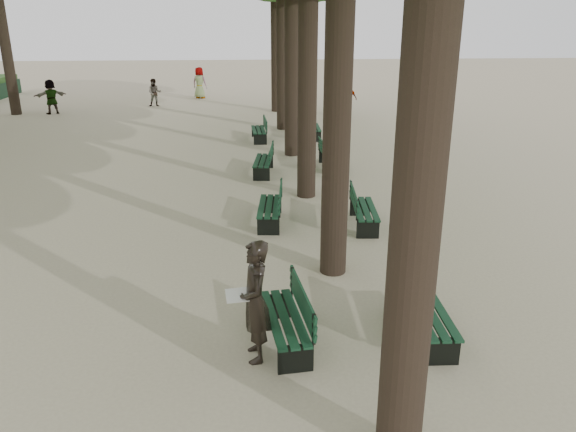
{
  "coord_description": "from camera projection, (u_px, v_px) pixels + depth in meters",
  "views": [
    {
      "loc": [
        -0.17,
        -7.13,
        4.85
      ],
      "look_at": [
        0.6,
        3.0,
        1.2
      ],
      "focal_mm": 35.0,
      "sensor_mm": 36.0,
      "label": 1
    }
  ],
  "objects": [
    {
      "name": "bench_left_3",
      "position": [
        259.0,
        134.0,
        22.88
      ],
      "size": [
        0.63,
        1.82,
        0.92
      ],
      "color": "black",
      "rests_on": "ground"
    },
    {
      "name": "pedestrian_e",
      "position": [
        51.0,
        97.0,
        28.93
      ],
      "size": [
        1.55,
        1.2,
        1.76
      ],
      "primitive_type": "imported",
      "rotation": [
        0.0,
        0.0,
        3.74
      ],
      "color": "#262628",
      "rests_on": "ground"
    },
    {
      "name": "bench_right_2",
      "position": [
        331.0,
        160.0,
        18.72
      ],
      "size": [
        0.63,
        1.82,
        0.92
      ],
      "color": "black",
      "rests_on": "ground"
    },
    {
      "name": "bench_right_1",
      "position": [
        364.0,
        216.0,
        13.56
      ],
      "size": [
        0.72,
        1.84,
        0.92
      ],
      "color": "black",
      "rests_on": "ground"
    },
    {
      "name": "bench_left_2",
      "position": [
        263.0,
        166.0,
        18.05
      ],
      "size": [
        0.77,
        1.85,
        0.92
      ],
      "color": "black",
      "rests_on": "ground"
    },
    {
      "name": "pedestrian_c",
      "position": [
        347.0,
        99.0,
        27.96
      ],
      "size": [
        1.1,
        0.52,
        1.8
      ],
      "primitive_type": "imported",
      "rotation": [
        0.0,
        0.0,
        0.16
      ],
      "color": "#262628",
      "rests_on": "ground"
    },
    {
      "name": "bench_right_3",
      "position": [
        313.0,
        132.0,
        23.36
      ],
      "size": [
        0.63,
        1.82,
        0.92
      ],
      "color": "black",
      "rests_on": "ground"
    },
    {
      "name": "ground",
      "position": [
        263.0,
        361.0,
        8.34
      ],
      "size": [
        120.0,
        120.0,
        0.0
      ],
      "primitive_type": "plane",
      "color": "tan",
      "rests_on": "ground"
    },
    {
      "name": "man_with_map",
      "position": [
        255.0,
        302.0,
        8.12
      ],
      "size": [
        0.66,
        0.79,
        1.87
      ],
      "color": "black",
      "rests_on": "ground"
    },
    {
      "name": "pedestrian_a",
      "position": [
        155.0,
        93.0,
        31.35
      ],
      "size": [
        0.76,
        0.36,
        1.52
      ],
      "primitive_type": "imported",
      "rotation": [
        0.0,
        0.0,
        0.07
      ],
      "color": "#262628",
      "rests_on": "ground"
    },
    {
      "name": "pedestrian_d",
      "position": [
        200.0,
        83.0,
        34.4
      ],
      "size": [
        0.99,
        0.71,
        1.87
      ],
      "primitive_type": "imported",
      "rotation": [
        0.0,
        0.0,
        2.72
      ],
      "color": "#262628",
      "rests_on": "ground"
    },
    {
      "name": "bench_right_0",
      "position": [
        428.0,
        321.0,
        8.89
      ],
      "size": [
        0.63,
        1.82,
        0.92
      ],
      "color": "black",
      "rests_on": "ground"
    },
    {
      "name": "bench_left_0",
      "position": [
        285.0,
        328.0,
        8.7
      ],
      "size": [
        0.76,
        1.85,
        0.92
      ],
      "color": "black",
      "rests_on": "ground"
    },
    {
      "name": "bench_left_1",
      "position": [
        270.0,
        213.0,
        13.75
      ],
      "size": [
        0.73,
        1.85,
        0.92
      ],
      "color": "black",
      "rests_on": "ground"
    }
  ]
}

